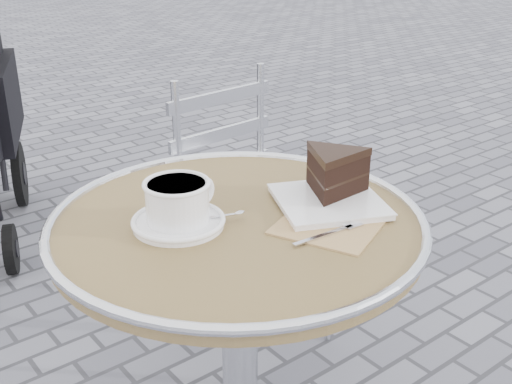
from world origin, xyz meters
TOP-DOWN VIEW (x-y plane):
  - cafe_table at (0.00, 0.00)m, footprint 0.72×0.72m
  - cappuccino_set at (-0.10, 0.05)m, footprint 0.19×0.17m
  - cake_plate_set at (0.20, -0.05)m, footprint 0.32×0.31m
  - bistro_chair at (0.41, 0.55)m, footprint 0.40×0.40m

SIDE VIEW (x-z plane):
  - bistro_chair at x=0.41m, z-range 0.10..0.94m
  - cafe_table at x=0.00m, z-range 0.20..0.94m
  - cappuccino_set at x=-0.10m, z-range 0.73..0.81m
  - cake_plate_set at x=0.20m, z-range 0.73..0.83m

